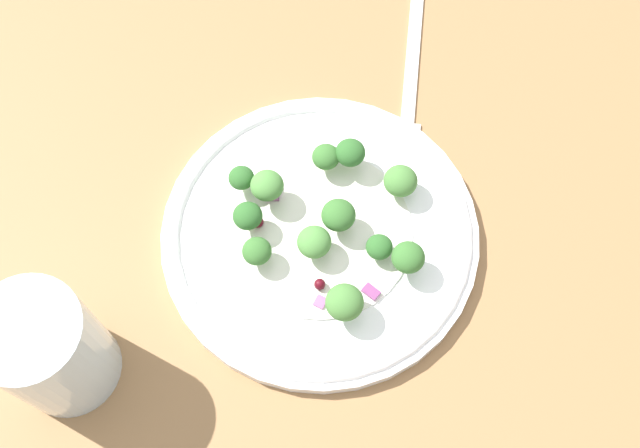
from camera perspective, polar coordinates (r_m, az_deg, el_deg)
name	(u,v)px	position (r cm, az deg, el deg)	size (l,w,h in cm)	color
ground_plane	(326,272)	(62.45, 0.44, -3.63)	(180.00, 180.00, 2.00)	olive
plate	(320,233)	(61.73, 0.00, -0.70)	(25.96, 25.96, 1.70)	white
dressing_pool	(320,231)	(61.33, 0.00, -0.54)	(15.06, 15.06, 0.20)	white
broccoli_floret_0	(240,180)	(61.63, -6.10, 3.34)	(2.11, 2.11, 2.14)	#9EC684
broccoli_floret_1	(248,216)	(59.93, -5.48, 0.59)	(2.38, 2.38, 2.41)	#ADD18E
broccoli_floret_2	(350,153)	(62.21, 2.30, 5.38)	(2.50, 2.50, 2.53)	#ADD18E
broccoli_floret_3	(345,303)	(57.00, 1.86, -5.96)	(2.93, 2.93, 2.97)	#9EC684
broccoli_floret_4	(257,251)	(58.92, -4.78, -2.08)	(2.33, 2.33, 2.35)	#ADD18E
broccoli_floret_5	(338,215)	(59.64, 1.40, 0.65)	(2.75, 2.75, 2.78)	#ADD18E
broccoli_floret_6	(398,180)	(61.84, 5.93, 3.36)	(2.78, 2.78, 2.82)	#9EC684
broccoli_floret_7	(379,247)	(59.51, 4.50, -1.77)	(2.13, 2.13, 2.16)	#9EC684
broccoli_floret_8	(267,186)	(60.66, -4.02, 2.89)	(2.70, 2.70, 2.74)	#8EB77A
broccoli_floret_9	(314,242)	(58.95, -0.44, -1.39)	(2.70, 2.70, 2.74)	#8EB77A
broccoli_floret_10	(408,258)	(58.63, 6.67, -2.55)	(2.62, 2.62, 2.65)	#8EB77A
broccoli_floret_11	(326,157)	(62.34, 0.45, 5.07)	(2.31, 2.31, 2.34)	#ADD18E
cranberry_0	(320,284)	(59.06, -0.02, -4.58)	(0.89, 0.89, 0.89)	#4C0A14
cranberry_1	(258,222)	(61.28, -4.71, 0.15)	(0.95, 0.95, 0.95)	#4C0A14
cranberry_2	(319,235)	(60.65, -0.11, -0.86)	(0.92, 0.92, 0.92)	#4C0A14
onion_bit_0	(272,192)	(62.57, -3.63, 2.41)	(1.28, 1.37, 0.39)	#A35B93
onion_bit_1	(371,292)	(59.32, 3.87, -5.15)	(0.86, 1.32, 0.50)	#843D75
onion_bit_2	(320,302)	(59.00, 0.02, -5.93)	(0.96, 0.87, 0.39)	#A35B93
fork	(411,81)	(70.35, 6.86, 10.67)	(15.95, 12.62, 0.50)	silver
water_glass	(50,350)	(57.19, -19.72, -8.94)	(7.63, 7.63, 10.58)	silver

